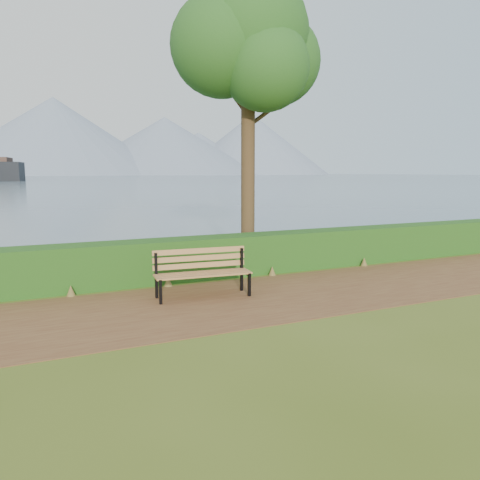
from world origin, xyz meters
name	(u,v)px	position (x,y,z in m)	size (l,w,h in m)	color
ground	(250,304)	(0.00, 0.00, 0.00)	(140.00, 140.00, 0.00)	#4C5E1B
path	(244,300)	(0.00, 0.30, 0.01)	(40.00, 3.40, 0.01)	brown
hedge	(205,257)	(0.00, 2.60, 0.50)	(32.00, 0.85, 1.00)	#1C4E16
water	(33,177)	(0.00, 260.00, 0.01)	(700.00, 510.00, 0.00)	#4B6179
mountains	(15,140)	(-9.17, 406.05, 27.70)	(585.00, 190.00, 70.00)	slate
bench	(202,269)	(-0.68, 0.93, 0.58)	(2.04, 0.77, 1.00)	black
tree	(248,42)	(1.54, 3.38, 5.94)	(4.15, 3.45, 7.99)	#392717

